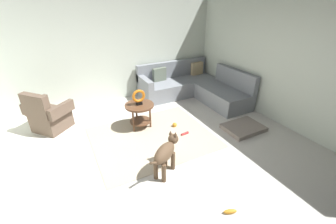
# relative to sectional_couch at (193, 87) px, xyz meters

# --- Properties ---
(ground_plane) EXTENTS (6.00, 6.00, 0.10)m
(ground_plane) POSITION_rel_sectional_couch_xyz_m (-1.99, -2.02, -0.34)
(ground_plane) COLOR silver
(wall_back) EXTENTS (6.00, 0.12, 2.70)m
(wall_back) POSITION_rel_sectional_couch_xyz_m (-1.99, 0.92, 1.06)
(wall_back) COLOR silver
(wall_back) RESTS_ON ground_plane
(wall_right) EXTENTS (0.12, 6.00, 2.70)m
(wall_right) POSITION_rel_sectional_couch_xyz_m (0.95, -2.02, 1.06)
(wall_right) COLOR silver
(wall_right) RESTS_ON ground_plane
(area_rug) EXTENTS (2.30, 1.90, 0.01)m
(area_rug) POSITION_rel_sectional_couch_xyz_m (-1.84, -1.32, -0.28)
(area_rug) COLOR #BCAD93
(area_rug) RESTS_ON ground_plane
(sectional_couch) EXTENTS (2.20, 2.25, 0.88)m
(sectional_couch) POSITION_rel_sectional_couch_xyz_m (0.00, 0.00, 0.00)
(sectional_couch) COLOR gray
(sectional_couch) RESTS_ON ground_plane
(armchair) EXTENTS (0.98, 1.00, 0.88)m
(armchair) POSITION_rel_sectional_couch_xyz_m (-3.60, -0.05, 0.03)
(armchair) COLOR brown
(armchair) RESTS_ON ground_plane
(side_table) EXTENTS (0.60, 0.60, 0.54)m
(side_table) POSITION_rel_sectional_couch_xyz_m (-1.90, -0.84, 0.13)
(side_table) COLOR brown
(side_table) RESTS_ON ground_plane
(torus_sculpture) EXTENTS (0.28, 0.08, 0.33)m
(torus_sculpture) POSITION_rel_sectional_couch_xyz_m (-1.90, -0.84, 0.42)
(torus_sculpture) COLOR black
(torus_sculpture) RESTS_ON side_table
(dog_bed_mat) EXTENTS (0.80, 0.60, 0.09)m
(dog_bed_mat) POSITION_rel_sectional_couch_xyz_m (-0.01, -1.94, -0.24)
(dog_bed_mat) COLOR gray
(dog_bed_mat) RESTS_ON ground_plane
(dog) EXTENTS (0.72, 0.53, 0.63)m
(dog) POSITION_rel_sectional_couch_xyz_m (-2.04, -2.31, 0.09)
(dog) COLOR brown
(dog) RESTS_ON ground_plane
(dog_toy_ball) EXTENTS (0.10, 0.10, 0.10)m
(dog_toy_ball) POSITION_rel_sectional_couch_xyz_m (-1.24, -1.17, -0.24)
(dog_toy_ball) COLOR orange
(dog_toy_ball) RESTS_ON ground_plane
(dog_toy_rope) EXTENTS (0.17, 0.07, 0.05)m
(dog_toy_rope) POSITION_rel_sectional_couch_xyz_m (-1.21, -1.54, -0.26)
(dog_toy_rope) COLOR red
(dog_toy_rope) RESTS_ON ground_plane
(dog_toy_bone) EXTENTS (0.19, 0.12, 0.06)m
(dog_toy_bone) POSITION_rel_sectional_couch_xyz_m (-1.65, -3.39, -0.26)
(dog_toy_bone) COLOR orange
(dog_toy_bone) RESTS_ON ground_plane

